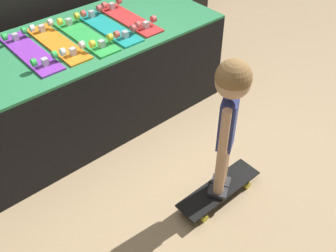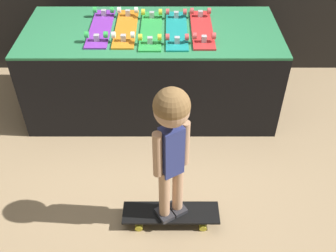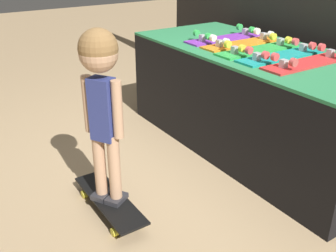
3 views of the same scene
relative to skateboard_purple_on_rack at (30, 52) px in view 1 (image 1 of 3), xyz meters
name	(u,v)px [view 1 (image 1 of 3)]	position (x,y,z in m)	size (l,w,h in m)	color
ground_plane	(133,148)	(0.42, -0.56, -0.80)	(16.00, 16.00, 0.00)	tan
display_rack	(90,79)	(0.42, -0.01, -0.41)	(2.14, 0.92, 0.78)	black
skateboard_purple_on_rack	(30,52)	(0.00, 0.00, 0.00)	(0.18, 0.69, 0.09)	purple
skateboard_orange_on_rack	(57,42)	(0.21, 0.00, 0.00)	(0.18, 0.69, 0.09)	orange
skateboard_green_on_rack	(85,35)	(0.42, -0.04, 0.00)	(0.18, 0.69, 0.09)	green
skateboard_teal_on_rack	(108,26)	(0.63, -0.04, 0.00)	(0.18, 0.69, 0.09)	teal
skateboard_red_on_rack	(128,18)	(0.84, -0.02, 0.00)	(0.18, 0.69, 0.09)	red
skateboard_on_floor	(219,190)	(0.58, -1.35, -0.73)	(0.66, 0.19, 0.09)	black
child	(230,107)	(0.58, -1.35, 0.01)	(0.23, 0.21, 1.02)	#2D2D33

